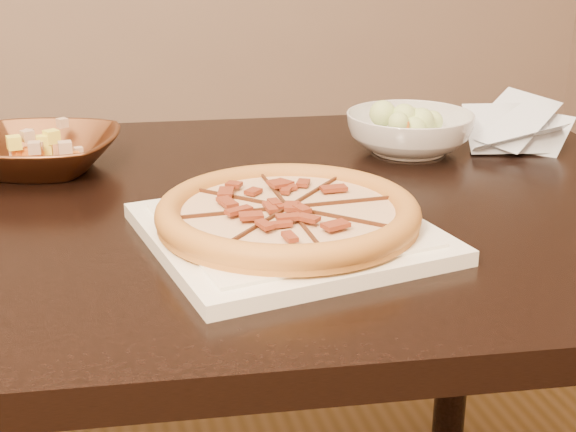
# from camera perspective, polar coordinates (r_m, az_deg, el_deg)

# --- Properties ---
(dining_table) EXTENTS (1.46, 1.02, 0.75)m
(dining_table) POSITION_cam_1_polar(r_m,az_deg,el_deg) (1.12, -7.47, -3.84)
(dining_table) COLOR black
(dining_table) RESTS_ON floor
(plate) EXTENTS (0.36, 0.36, 0.02)m
(plate) POSITION_cam_1_polar(r_m,az_deg,el_deg) (0.94, 0.00, -1.11)
(plate) COLOR white
(plate) RESTS_ON dining_table
(pizza) EXTENTS (0.31, 0.31, 0.03)m
(pizza) POSITION_cam_1_polar(r_m,az_deg,el_deg) (0.93, -0.00, 0.23)
(pizza) COLOR #BD6A20
(pizza) RESTS_ON plate
(bronze_bowl) EXTENTS (0.28, 0.28, 0.06)m
(bronze_bowl) POSITION_cam_1_polar(r_m,az_deg,el_deg) (1.24, -17.14, 4.31)
(bronze_bowl) COLOR brown
(bronze_bowl) RESTS_ON dining_table
(mixed_dish) EXTENTS (0.12, 0.11, 0.03)m
(mixed_dish) POSITION_cam_1_polar(r_m,az_deg,el_deg) (1.23, -17.34, 6.16)
(mixed_dish) COLOR tan
(mixed_dish) RESTS_ON bronze_bowl
(salad_bowl) EXTENTS (0.23, 0.23, 0.06)m
(salad_bowl) POSITION_cam_1_polar(r_m,az_deg,el_deg) (1.30, 8.62, 5.88)
(salad_bowl) COLOR silver
(salad_bowl) RESTS_ON dining_table
(salad) EXTENTS (0.09, 0.11, 0.04)m
(salad) POSITION_cam_1_polar(r_m,az_deg,el_deg) (1.29, 8.74, 7.99)
(salad) COLOR #CBE571
(salad) RESTS_ON salad_bowl
(cling_film) EXTENTS (0.17, 0.15, 0.05)m
(cling_film) POSITION_cam_1_polar(r_m,az_deg,el_deg) (1.36, 15.81, 5.71)
(cling_film) COLOR silver
(cling_film) RESTS_ON dining_table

